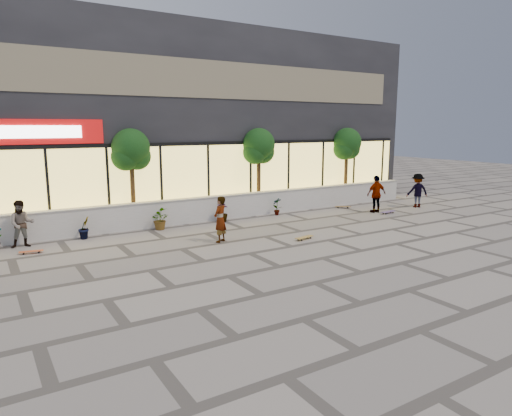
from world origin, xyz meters
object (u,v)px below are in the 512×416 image
skateboard_left (31,251)px  skateboard_right_near (343,207)px  skater_right_far (417,191)px  skateboard_center (304,237)px  tree_east (347,146)px  skater_right_near (376,194)px  skater_left (22,224)px  skater_center (220,219)px  skateboard_right_far (388,212)px  tree_midwest (131,152)px  tree_mideast (259,148)px

skateboard_left → skateboard_right_near: size_ratio=0.94×
skater_right_far → skateboard_center: (-8.84, -2.29, -0.76)m
tree_east → skater_right_near: 3.94m
skater_right_near → skateboard_left: skater_right_near is taller
tree_east → skater_left: tree_east is taller
skater_center → skater_right_near: bearing=154.1°
tree_east → skater_center: bearing=-156.4°
skater_right_far → skater_center: bearing=27.6°
skater_center → skater_right_far: size_ratio=0.96×
skateboard_right_far → skater_left: bearing=166.9°
skater_center → skateboard_right_near: bearing=165.6°
tree_east → skateboard_center: 9.41m
skater_left → skateboard_left: 1.24m
tree_east → skater_right_far: 4.28m
skater_right_near → skateboard_left: bearing=4.9°
skateboard_right_far → skateboard_center: bearing=-168.1°
skater_right_near → skateboard_center: bearing=29.2°
skater_right_far → skateboard_right_far: bearing=32.4°
skateboard_center → skater_left: bearing=142.4°
skateboard_left → skater_right_near: bearing=6.5°
skateboard_right_near → skater_right_far: bearing=3.1°
skater_left → skateboard_right_far: bearing=-3.8°
skateboard_center → skateboard_left: (-8.53, 3.13, -0.01)m
skateboard_right_near → tree_east: bearing=75.5°
skateboard_right_near → skateboard_center: bearing=-113.1°
tree_midwest → skater_left: tree_midwest is taller
tree_midwest → tree_mideast: (6.00, 0.00, 0.00)m
tree_midwest → skater_right_near: tree_midwest is taller
tree_mideast → skateboard_right_near: size_ratio=5.07×
skater_center → skateboard_left: bearing=-50.6°
skater_center → skateboard_center: (2.72, -1.27, -0.73)m
skater_right_far → skateboard_right_far: skater_right_far is taller
skater_left → skateboard_right_far: size_ratio=1.86×
tree_midwest → tree_east: same height
tree_midwest → skateboard_right_far: (10.80, -3.68, -2.90)m
tree_east → skateboard_left: tree_east is taller
skateboard_right_near → skater_center: bearing=-130.7°
tree_mideast → skateboard_right_near: tree_mideast is taller
skater_center → skater_left: (-5.93, 2.86, -0.01)m
skateboard_right_far → skater_center: bearing=179.2°
tree_east → skater_center: size_ratio=2.42×
skateboard_right_near → skater_right_near: bearing=-42.1°
tree_midwest → skateboard_center: size_ratio=4.68×
tree_midwest → skater_center: tree_midwest is taller
skater_right_far → skateboard_center: bearing=37.1°
skater_right_near → skater_right_far: skater_right_near is taller
skater_left → skater_right_far: 17.59m
tree_east → skateboard_right_near: tree_east is taller
skateboard_left → skateboard_right_far: (14.87, -1.28, 0.01)m
skateboard_left → skateboard_right_far: 14.92m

